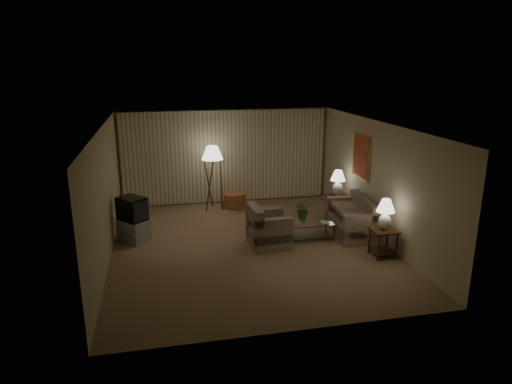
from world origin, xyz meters
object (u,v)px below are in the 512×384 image
crt_tv (132,209)px  tv_cabinet (134,230)px  ottoman (235,200)px  armchair (269,230)px  coffee_table (309,228)px  floor_lamp (213,177)px  sofa (351,220)px  side_table_far (337,202)px  table_lamp_near (385,212)px  table_lamp_far (338,181)px  vase (303,220)px  side_table_near (383,238)px

crt_tv → tv_cabinet: bearing=0.0°
ottoman → armchair: bearing=-84.5°
coffee_table → floor_lamp: floor_lamp is taller
sofa → ottoman: size_ratio=2.78×
tv_cabinet → ottoman: 3.34m
crt_tv → ottoman: 3.38m
crt_tv → floor_lamp: bearing=91.6°
side_table_far → table_lamp_near: bearing=-90.0°
coffee_table → armchair: bearing=-169.4°
side_table_far → coffee_table: side_table_far is taller
side_table_far → table_lamp_far: 0.59m
sofa → armchair: bearing=-76.7°
sofa → floor_lamp: bearing=-125.8°
sofa → ottoman: sofa is taller
crt_tv → table_lamp_far: bearing=55.3°
table_lamp_near → armchair: bearing=154.5°
table_lamp_near → floor_lamp: 5.03m
tv_cabinet → floor_lamp: bearing=91.6°
side_table_far → table_lamp_near: (0.00, -2.60, 0.59)m
table_lamp_near → table_lamp_far: table_lamp_far is taller
ottoman → vase: size_ratio=4.61×
coffee_table → vase: (-0.15, 0.00, 0.21)m
coffee_table → vase: vase is taller
sofa → armchair: 2.09m
armchair → crt_tv: size_ratio=1.28×
floor_lamp → vase: 3.24m
side_table_near → ottoman: (-2.51, 3.99, -0.20)m
table_lamp_near → ottoman: table_lamp_near is taller
table_lamp_far → table_lamp_near: bearing=-90.0°
table_lamp_near → floor_lamp: bearing=128.2°
floor_lamp → ottoman: bearing=4.2°
sofa → table_lamp_near: bearing=11.8°
sofa → coffee_table: size_ratio=1.48×
vase → side_table_far: bearing=44.5°
coffee_table → crt_tv: size_ratio=1.55×
ottoman → side_table_near: bearing=-57.9°
sofa → vase: sofa is taller
table_lamp_near → tv_cabinet: (-5.20, 2.02, -0.74)m
table_lamp_far → floor_lamp: 3.39m
ottoman → vase: (1.13, -2.74, 0.27)m
side_table_near → tv_cabinet: size_ratio=0.72×
ottoman → coffee_table: bearing=-64.9°
vase → crt_tv: bearing=168.6°
armchair → crt_tv: bearing=69.1°
armchair → table_lamp_far: bearing=-58.4°
side_table_far → vase: 1.93m
side_table_near → crt_tv: (-5.20, 2.02, 0.36)m
armchair → ottoman: armchair is taller
armchair → table_lamp_far: size_ratio=1.44×
tv_cabinet → crt_tv: 0.52m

